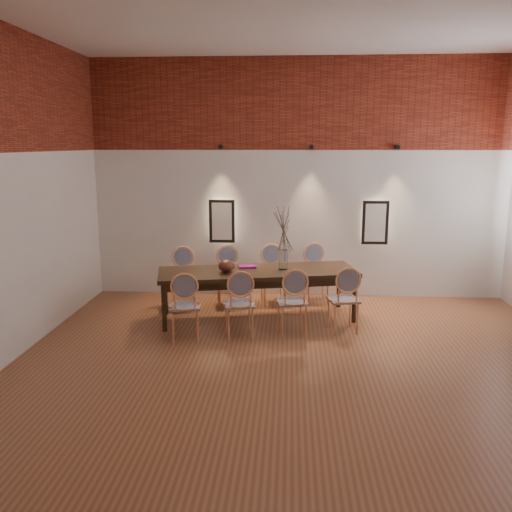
# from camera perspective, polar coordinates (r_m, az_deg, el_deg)

# --- Properties ---
(floor) EXTENTS (7.00, 7.00, 0.02)m
(floor) POSITION_cam_1_polar(r_m,az_deg,el_deg) (6.29, 4.64, -12.84)
(floor) COLOR brown
(floor) RESTS_ON ground
(wall_back) EXTENTS (7.00, 0.10, 4.00)m
(wall_back) POSITION_cam_1_polar(r_m,az_deg,el_deg) (9.29, 4.49, 7.98)
(wall_back) COLOR silver
(wall_back) RESTS_ON ground
(wall_front) EXTENTS (7.00, 0.10, 4.00)m
(wall_front) POSITION_cam_1_polar(r_m,az_deg,el_deg) (2.26, 6.93, -3.86)
(wall_front) COLOR silver
(wall_front) RESTS_ON ground
(brick_band_back) EXTENTS (7.00, 0.02, 1.50)m
(brick_band_back) POSITION_cam_1_polar(r_m,az_deg,el_deg) (9.23, 4.63, 15.72)
(brick_band_back) COLOR maroon
(brick_band_back) RESTS_ON ground
(niche_left) EXTENTS (0.36, 0.06, 0.66)m
(niche_left) POSITION_cam_1_polar(r_m,az_deg,el_deg) (9.34, -3.59, 3.69)
(niche_left) COLOR #FFEAC6
(niche_left) RESTS_ON wall_back
(niche_right) EXTENTS (0.36, 0.06, 0.66)m
(niche_right) POSITION_cam_1_polar(r_m,az_deg,el_deg) (9.38, 12.41, 3.47)
(niche_right) COLOR #FFEAC6
(niche_right) RESTS_ON wall_back
(spot_fixture_left) EXTENTS (0.08, 0.10, 0.08)m
(spot_fixture_left) POSITION_cam_1_polar(r_m,az_deg,el_deg) (9.22, -3.71, 11.38)
(spot_fixture_left) COLOR black
(spot_fixture_left) RESTS_ON wall_back
(spot_fixture_mid) EXTENTS (0.08, 0.10, 0.08)m
(spot_fixture_mid) POSITION_cam_1_polar(r_m,az_deg,el_deg) (9.15, 5.84, 11.34)
(spot_fixture_mid) COLOR black
(spot_fixture_mid) RESTS_ON wall_back
(spot_fixture_right) EXTENTS (0.08, 0.10, 0.08)m
(spot_fixture_right) POSITION_cam_1_polar(r_m,az_deg,el_deg) (9.31, 14.64, 11.04)
(spot_fixture_right) COLOR black
(spot_fixture_right) RESTS_ON wall_back
(dining_table) EXTENTS (3.07, 1.52, 0.75)m
(dining_table) POSITION_cam_1_polar(r_m,az_deg,el_deg) (8.19, 0.18, -4.06)
(dining_table) COLOR #352212
(dining_table) RESTS_ON floor
(chair_near_a) EXTENTS (0.52, 0.52, 0.94)m
(chair_near_a) POSITION_cam_1_polar(r_m,az_deg,el_deg) (7.36, -7.51, -5.23)
(chair_near_a) COLOR #E79560
(chair_near_a) RESTS_ON floor
(chair_near_b) EXTENTS (0.52, 0.52, 0.94)m
(chair_near_b) POSITION_cam_1_polar(r_m,az_deg,el_deg) (7.40, -1.79, -5.03)
(chair_near_b) COLOR #E79560
(chair_near_b) RESTS_ON floor
(chair_near_c) EXTENTS (0.52, 0.52, 0.94)m
(chair_near_c) POSITION_cam_1_polar(r_m,az_deg,el_deg) (7.51, 3.80, -4.79)
(chair_near_c) COLOR #E79560
(chair_near_c) RESTS_ON floor
(chair_near_d) EXTENTS (0.52, 0.52, 0.94)m
(chair_near_d) POSITION_cam_1_polar(r_m,az_deg,el_deg) (7.69, 9.17, -4.52)
(chair_near_d) COLOR #E79560
(chair_near_d) RESTS_ON floor
(chair_far_a) EXTENTS (0.52, 0.52, 0.94)m
(chair_far_a) POSITION_cam_1_polar(r_m,az_deg,el_deg) (8.81, -7.65, -2.39)
(chair_far_a) COLOR #E79560
(chair_far_a) RESTS_ON floor
(chair_far_b) EXTENTS (0.52, 0.52, 0.94)m
(chair_far_b) POSITION_cam_1_polar(r_m,az_deg,el_deg) (8.84, -2.89, -2.24)
(chair_far_b) COLOR #E79560
(chair_far_b) RESTS_ON floor
(chair_far_c) EXTENTS (0.52, 0.52, 0.94)m
(chair_far_c) POSITION_cam_1_polar(r_m,az_deg,el_deg) (8.94, 1.80, -2.08)
(chair_far_c) COLOR #E79560
(chair_far_c) RESTS_ON floor
(chair_far_d) EXTENTS (0.52, 0.52, 0.94)m
(chair_far_d) POSITION_cam_1_polar(r_m,az_deg,el_deg) (9.09, 6.37, -1.91)
(chair_far_d) COLOR #E79560
(chair_far_d) RESTS_ON floor
(vase) EXTENTS (0.14, 0.14, 0.30)m
(vase) POSITION_cam_1_polar(r_m,az_deg,el_deg) (8.12, 2.89, -0.38)
(vase) COLOR silver
(vase) RESTS_ON dining_table
(dried_branches) EXTENTS (0.50, 0.50, 0.70)m
(dried_branches) POSITION_cam_1_polar(r_m,az_deg,el_deg) (8.04, 2.93, 2.75)
(dried_branches) COLOR #4B3B30
(dried_branches) RESTS_ON vase
(bowl) EXTENTS (0.24, 0.24, 0.18)m
(bowl) POSITION_cam_1_polar(r_m,az_deg,el_deg) (7.97, -3.15, -1.07)
(bowl) COLOR #592316
(bowl) RESTS_ON dining_table
(book) EXTENTS (0.29, 0.23, 0.03)m
(book) POSITION_cam_1_polar(r_m,az_deg,el_deg) (8.27, -0.93, -1.12)
(book) COLOR #831075
(book) RESTS_ON dining_table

